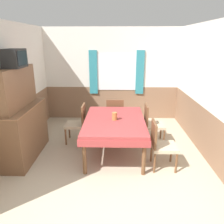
{
  "coord_description": "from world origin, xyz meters",
  "views": [
    {
      "loc": [
        0.14,
        -2.14,
        2.24
      ],
      "look_at": [
        0.05,
        1.96,
        0.89
      ],
      "focal_mm": 35.0,
      "sensor_mm": 36.0,
      "label": 1
    }
  ],
  "objects": [
    {
      "name": "chair_right_far",
      "position": [
        0.94,
        2.48,
        0.47
      ],
      "size": [
        0.44,
        0.44,
        0.89
      ],
      "rotation": [
        0.0,
        0.0,
        4.71
      ],
      "color": "brown",
      "rests_on": "ground_plane"
    },
    {
      "name": "sideboard",
      "position": [
        -1.68,
        1.78,
        0.76
      ],
      "size": [
        0.46,
        1.44,
        1.78
      ],
      "color": "brown",
      "rests_on": "ground_plane"
    },
    {
      "name": "tv",
      "position": [
        -1.64,
        1.72,
        1.94
      ],
      "size": [
        0.29,
        0.47,
        0.32
      ],
      "color": "black",
      "rests_on": "sideboard"
    },
    {
      "name": "chair_left_far",
      "position": [
        -0.73,
        2.48,
        0.47
      ],
      "size": [
        0.44,
        0.44,
        0.89
      ],
      "rotation": [
        0.0,
        0.0,
        1.57
      ],
      "color": "brown",
      "rests_on": "ground_plane"
    },
    {
      "name": "wall_back",
      "position": [
        0.01,
        4.14,
        1.3
      ],
      "size": [
        4.21,
        0.1,
        2.6
      ],
      "color": "white",
      "rests_on": "ground_plane"
    },
    {
      "name": "vase",
      "position": [
        0.1,
        1.92,
        0.82
      ],
      "size": [
        0.1,
        0.1,
        0.15
      ],
      "color": "#B26B38",
      "rests_on": "dining_table"
    },
    {
      "name": "chair_right_near",
      "position": [
        0.94,
        1.43,
        0.47
      ],
      "size": [
        0.44,
        0.44,
        0.89
      ],
      "rotation": [
        0.0,
        0.0,
        4.71
      ],
      "color": "brown",
      "rests_on": "ground_plane"
    },
    {
      "name": "wall_left",
      "position": [
        -1.93,
        2.06,
        1.3
      ],
      "size": [
        0.05,
        4.52,
        2.6
      ],
      "color": "white",
      "rests_on": "ground_plane"
    },
    {
      "name": "wall_right",
      "position": [
        1.93,
        2.06,
        1.3
      ],
      "size": [
        0.05,
        4.52,
        2.6
      ],
      "color": "white",
      "rests_on": "ground_plane"
    },
    {
      "name": "chair_head_window",
      "position": [
        0.1,
        3.06,
        0.47
      ],
      "size": [
        0.44,
        0.44,
        0.89
      ],
      "color": "brown",
      "rests_on": "ground_plane"
    },
    {
      "name": "dining_table",
      "position": [
        0.1,
        1.96,
        0.64
      ],
      "size": [
        1.21,
        1.74,
        0.74
      ],
      "color": "#9E3838",
      "rests_on": "ground_plane"
    }
  ]
}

